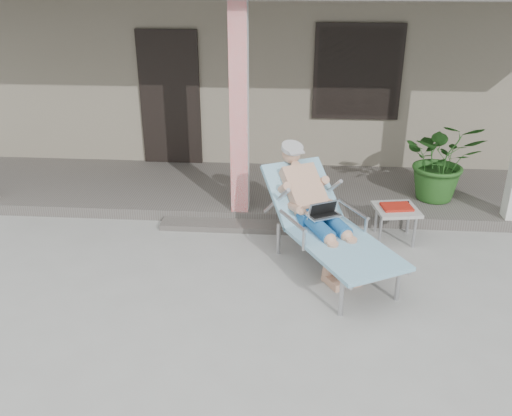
{
  "coord_description": "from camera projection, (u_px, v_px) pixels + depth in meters",
  "views": [
    {
      "loc": [
        0.73,
        -4.41,
        3.06
      ],
      "look_at": [
        0.33,
        0.6,
        0.85
      ],
      "focal_mm": 38.0,
      "sensor_mm": 36.0,
      "label": 1
    }
  ],
  "objects": [
    {
      "name": "ground",
      "position": [
        218.0,
        311.0,
        5.31
      ],
      "size": [
        60.0,
        60.0,
        0.0
      ],
      "primitive_type": "plane",
      "color": "#9E9E99",
      "rests_on": "ground"
    },
    {
      "name": "house",
      "position": [
        263.0,
        48.0,
        10.56
      ],
      "size": [
        10.4,
        5.4,
        3.3
      ],
      "color": "gray",
      "rests_on": "ground"
    },
    {
      "name": "porch_deck",
      "position": [
        247.0,
        190.0,
        8.02
      ],
      "size": [
        10.0,
        2.0,
        0.15
      ],
      "primitive_type": "cube",
      "color": "#605B56",
      "rests_on": "ground"
    },
    {
      "name": "porch_step",
      "position": [
        238.0,
        226.0,
        6.98
      ],
      "size": [
        2.0,
        0.3,
        0.07
      ],
      "primitive_type": "cube",
      "color": "#605B56",
      "rests_on": "ground"
    },
    {
      "name": "lounger",
      "position": [
        322.0,
        196.0,
        5.87
      ],
      "size": [
        1.6,
        2.08,
        1.32
      ],
      "rotation": [
        0.0,
        0.0,
        0.5
      ],
      "color": "#B7B7BC",
      "rests_on": "ground"
    },
    {
      "name": "side_table",
      "position": [
        396.0,
        211.0,
        6.57
      ],
      "size": [
        0.58,
        0.58,
        0.45
      ],
      "rotation": [
        0.0,
        0.0,
        0.17
      ],
      "color": "#ABABA6",
      "rests_on": "ground"
    },
    {
      "name": "potted_palm",
      "position": [
        442.0,
        160.0,
        7.3
      ],
      "size": [
        1.12,
        1.0,
        1.13
      ],
      "primitive_type": "imported",
      "rotation": [
        0.0,
        0.0,
        -0.12
      ],
      "color": "#26591E",
      "rests_on": "porch_deck"
    }
  ]
}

